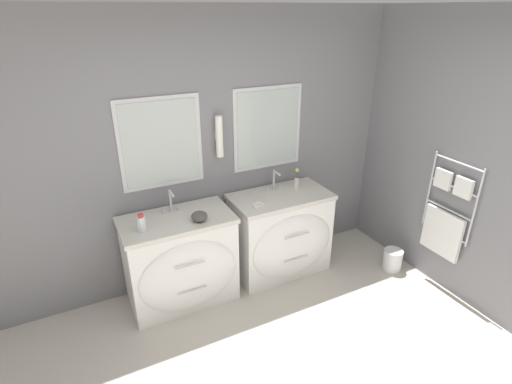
# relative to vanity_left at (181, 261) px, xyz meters

# --- Properties ---
(wall_back) EXTENTS (5.55, 0.15, 2.60)m
(wall_back) POSITION_rel_vanity_left_xyz_m (0.41, 0.36, 0.86)
(wall_back) COLOR slate
(wall_back) RESTS_ON ground_plane
(wall_right) EXTENTS (0.13, 4.02, 2.60)m
(wall_right) POSITION_rel_vanity_left_xyz_m (2.41, -0.78, 0.85)
(wall_right) COLOR slate
(wall_right) RESTS_ON ground_plane
(vanity_left) EXTENTS (0.99, 0.61, 0.87)m
(vanity_left) POSITION_rel_vanity_left_xyz_m (0.00, 0.00, 0.00)
(vanity_left) COLOR white
(vanity_left) RESTS_ON ground_plane
(vanity_right) EXTENTS (0.99, 0.61, 0.87)m
(vanity_right) POSITION_rel_vanity_left_xyz_m (1.06, 0.00, 0.00)
(vanity_right) COLOR white
(vanity_right) RESTS_ON ground_plane
(faucet_left) EXTENTS (0.17, 0.13, 0.21)m
(faucet_left) POSITION_rel_vanity_left_xyz_m (0.00, 0.17, 0.54)
(faucet_left) COLOR silver
(faucet_left) RESTS_ON vanity_left
(faucet_right) EXTENTS (0.17, 0.13, 0.21)m
(faucet_right) POSITION_rel_vanity_left_xyz_m (1.06, 0.17, 0.54)
(faucet_right) COLOR silver
(faucet_right) RESTS_ON vanity_right
(toiletry_bottle) EXTENTS (0.07, 0.07, 0.16)m
(toiletry_bottle) POSITION_rel_vanity_left_xyz_m (-0.31, -0.06, 0.50)
(toiletry_bottle) COLOR silver
(toiletry_bottle) RESTS_ON vanity_left
(amenity_bowl) EXTENTS (0.14, 0.14, 0.09)m
(amenity_bowl) POSITION_rel_vanity_left_xyz_m (0.17, -0.10, 0.47)
(amenity_bowl) COLOR #4C4742
(amenity_bowl) RESTS_ON vanity_left
(flower_vase) EXTENTS (0.05, 0.05, 0.22)m
(flower_vase) POSITION_rel_vanity_left_xyz_m (1.29, 0.11, 0.52)
(flower_vase) COLOR silver
(flower_vase) RESTS_ON vanity_right
(soap_dish) EXTENTS (0.10, 0.07, 0.04)m
(soap_dish) POSITION_rel_vanity_left_xyz_m (0.75, -0.08, 0.45)
(soap_dish) COLOR white
(soap_dish) RESTS_ON vanity_right
(waste_bin) EXTENTS (0.20, 0.20, 0.23)m
(waste_bin) POSITION_rel_vanity_left_xyz_m (2.14, -0.53, -0.32)
(waste_bin) COLOR silver
(waste_bin) RESTS_ON ground_plane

